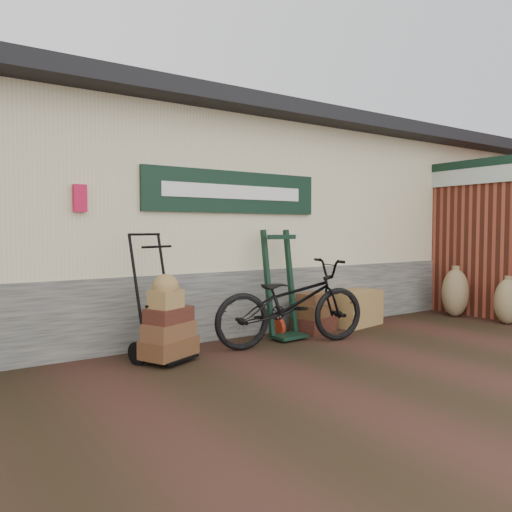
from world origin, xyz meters
The scene contains 10 objects.
ground centered at (0.00, 0.00, 0.00)m, with size 80.00×80.00×0.00m, color black.
station_building centered at (-0.01, 2.74, 1.61)m, with size 14.40×4.10×3.20m.
brick_outbuilding centered at (4.70, 1.19, 1.30)m, with size 1.71×4.51×2.62m.
porter_trolley centered at (-1.60, 0.49, 0.72)m, with size 0.72×0.54×1.45m, color black, non-canonical shape.
green_barrow centered at (0.23, 0.63, 0.72)m, with size 0.52×0.44×1.45m, color black, non-canonical shape.
suitcase_stack centered at (0.86, 0.70, 0.28)m, with size 0.64×0.40×0.57m, color #391A12, non-canonical shape.
wicker_hamper centered at (1.70, 0.75, 0.27)m, with size 0.81×0.53×0.53m, color olive.
bicycle centered at (0.09, 0.24, 0.60)m, with size 2.06×0.72×1.20m, color black.
burlap_sack_left centered at (3.65, 0.33, 0.40)m, with size 0.50×0.42×0.80m, color olive.
burlap_sack_right centered at (3.72, -0.52, 0.35)m, with size 0.44×0.37×0.70m, color olive.
Camera 1 is at (-3.78, -4.67, 1.45)m, focal length 35.00 mm.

